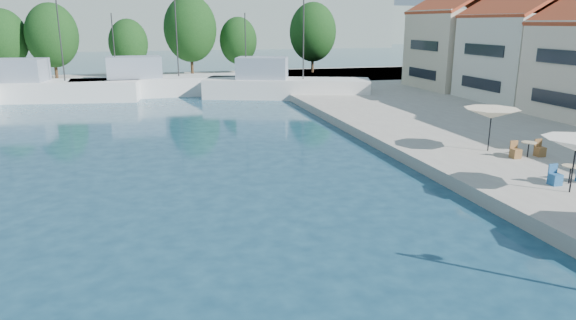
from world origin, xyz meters
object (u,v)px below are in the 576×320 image
object	(u,v)px
trawler_04	(283,87)
umbrella_cream	(492,113)
trawler_02	(42,89)
trawler_03	(157,84)
umbrella_white	(576,145)

from	to	relation	value
trawler_04	umbrella_cream	xyz separation A→B (m)	(4.42, -25.24, 1.47)
trawler_04	trawler_02	bearing A→B (deg)	-170.50
trawler_02	trawler_04	size ratio (longest dim) A/B	1.07
trawler_03	umbrella_white	bearing A→B (deg)	-70.99
trawler_02	umbrella_cream	size ratio (longest dim) A/B	6.13
trawler_03	umbrella_white	distance (m)	39.51
trawler_02	umbrella_cream	world-z (taller)	trawler_02
trawler_02	trawler_04	xyz separation A→B (m)	(21.71, -3.81, 0.00)
trawler_02	trawler_03	xyz separation A→B (m)	(10.26, 0.96, -0.00)
trawler_04	umbrella_white	size ratio (longest dim) A/B	6.32
trawler_02	umbrella_white	world-z (taller)	trawler_02
trawler_02	umbrella_white	xyz separation A→B (m)	(25.08, -35.64, 1.43)
trawler_02	umbrella_cream	xyz separation A→B (m)	(26.14, -29.05, 1.47)
trawler_02	trawler_04	distance (m)	22.05
trawler_02	umbrella_cream	distance (m)	39.10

